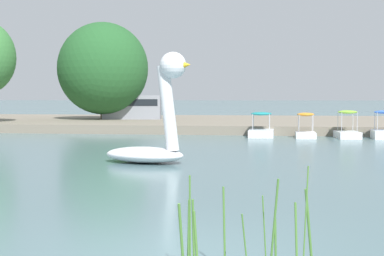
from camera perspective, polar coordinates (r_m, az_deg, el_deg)
name	(u,v)px	position (r m, az deg, el deg)	size (l,w,h in m)	color
ground_plane	(167,255)	(9.34, -2.35, -11.64)	(675.05, 675.05, 0.00)	slate
shore_bank_far	(264,123)	(47.35, 6.70, 0.44)	(159.31, 20.98, 0.55)	slate
swan_boat	(154,130)	(21.60, -3.56, -0.20)	(3.50, 2.53, 3.88)	white
pedal_boat_teal	(261,129)	(35.67, 6.43, -0.13)	(1.45, 2.39, 1.44)	white
pedal_boat_orange	(306,130)	(35.23, 10.48, -0.23)	(1.14, 2.04, 1.43)	white
pedal_boat_lime	(347,130)	(35.60, 14.20, -0.14)	(1.42, 2.39, 1.57)	white
tree_willow_overhanging	(103,68)	(48.30, -8.26, 5.48)	(7.11, 6.86, 7.51)	brown
parked_van	(132,106)	(48.50, -5.57, 2.03)	(4.71, 2.49, 1.87)	gray
reed_clump_foreground	(238,238)	(7.97, 4.33, -10.13)	(1.69, 0.99, 1.54)	#4C7F33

